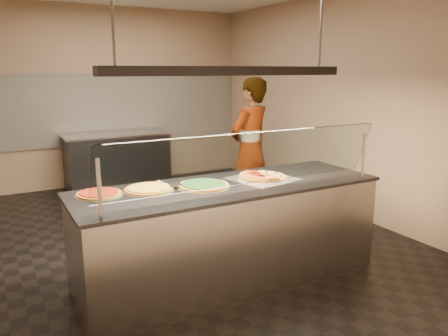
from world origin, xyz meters
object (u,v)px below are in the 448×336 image
perforated_tray (263,178)px  serving_counter (229,232)px  worker (250,148)px  sneeze_guard (249,159)px  half_pizza_sausage (272,175)px  heat_lamp_housing (230,71)px  half_pizza_pepperoni (253,177)px  pizza_tomato (99,193)px  prep_table (118,161)px  pizza_spatula (167,183)px  pizza_spinach (203,185)px  pizza_cheese (149,189)px

perforated_tray → serving_counter: bearing=-176.3°
perforated_tray → worker: size_ratio=0.35×
sneeze_guard → half_pizza_sausage: size_ratio=5.33×
half_pizza_sausage → heat_lamp_housing: 1.11m
half_pizza_pepperoni → pizza_tomato: size_ratio=1.25×
sneeze_guard → half_pizza_sausage: 0.67m
prep_table → worker: bearing=-61.4°
pizza_spatula → half_pizza_pepperoni: bearing=-12.3°
pizza_tomato → sneeze_guard: bearing=-26.3°
serving_counter → worker: 1.97m
perforated_tray → prep_table: perforated_tray is taller
perforated_tray → pizza_spinach: (-0.63, 0.01, 0.01)m
half_pizza_pepperoni → heat_lamp_housing: 1.02m
pizza_cheese → pizza_spinach: bearing=-15.2°
pizza_spinach → pizza_spatula: 0.33m
pizza_spatula → worker: worker is taller
pizza_cheese → worker: 2.32m
perforated_tray → pizza_spatula: bearing=169.1°
serving_counter → worker: (1.17, 1.51, 0.47)m
half_pizza_sausage → prep_table: bearing=98.3°
worker → perforated_tray: bearing=41.6°
half_pizza_sausage → pizza_tomato: 1.64m
pizza_tomato → prep_table: size_ratio=0.24×
serving_counter → half_pizza_pepperoni: bearing=5.4°
perforated_tray → pizza_cheese: 1.11m
pizza_spatula → prep_table: bearing=82.1°
half_pizza_pepperoni → worker: size_ratio=0.26×
sneeze_guard → pizza_spatula: size_ratio=11.17×
perforated_tray → half_pizza_pepperoni: bearing=179.6°
prep_table → worker: (1.21, -2.23, 0.47)m
worker → heat_lamp_housing: (-1.17, -1.51, 1.02)m
prep_table → pizza_cheese: bearing=-100.6°
pizza_cheese → pizza_tomato: size_ratio=1.14×
serving_counter → pizza_spatula: bearing=159.3°
sneeze_guard → pizza_cheese: (-0.72, 0.51, -0.28)m
half_pizza_sausage → pizza_spatula: 1.05m
perforated_tray → pizza_cheese: (-1.10, 0.14, 0.01)m
perforated_tray → half_pizza_pepperoni: (-0.11, 0.00, 0.03)m
worker → pizza_cheese: bearing=15.0°
sneeze_guard → half_pizza_pepperoni: bearing=53.4°
pizza_spinach → worker: size_ratio=0.26×
worker → pizza_tomato: bearing=8.8°
pizza_tomato → heat_lamp_housing: bearing=-10.8°
half_pizza_sausage → prep_table: half_pizza_sausage is taller
pizza_tomato → worker: (2.30, 1.30, -0.01)m
sneeze_guard → pizza_tomato: 1.30m
sneeze_guard → worker: worker is taller
sneeze_guard → pizza_spatula: (-0.54, 0.54, -0.27)m
serving_counter → worker: worker is taller
pizza_tomato → worker: worker is taller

